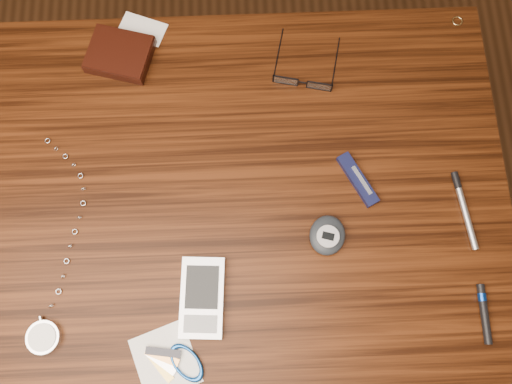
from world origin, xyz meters
TOP-DOWN VIEW (x-y plane):
  - ground at (0.00, 0.00)m, footprint 3.80×3.80m
  - desk at (0.00, 0.00)m, footprint 1.00×0.70m
  - wallet_and_card at (-0.15, 0.27)m, footprint 0.15×0.15m
  - eyeglasses at (0.17, 0.21)m, footprint 0.13×0.13m
  - gold_ring at (0.46, 0.32)m, footprint 0.03×0.03m
  - pocket_watch at (-0.25, -0.19)m, footprint 0.08×0.35m
  - pda_phone at (-0.01, -0.15)m, footprint 0.07×0.13m
  - pedometer at (0.19, -0.06)m, footprint 0.07×0.08m
  - notepad_keys at (-0.05, -0.25)m, footprint 0.13×0.12m
  - pocket_knife at (0.25, 0.03)m, footprint 0.06×0.10m
  - silver_pen at (0.42, -0.02)m, footprint 0.03×0.13m
  - black_blue_pen at (0.43, -0.19)m, footprint 0.01×0.09m

SIDE VIEW (x-z plane):
  - ground at x=0.00m, z-range 0.00..0.00m
  - desk at x=0.00m, z-range 0.27..1.02m
  - gold_ring at x=0.46m, z-range 0.75..0.75m
  - notepad_keys at x=-0.05m, z-range 0.75..0.76m
  - silver_pen at x=0.42m, z-range 0.75..0.76m
  - black_blue_pen at x=0.43m, z-range 0.75..0.76m
  - pocket_knife at x=0.25m, z-range 0.75..0.76m
  - pocket_watch at x=-0.25m, z-range 0.75..0.76m
  - pda_phone at x=-0.01m, z-range 0.75..0.77m
  - eyeglasses at x=0.17m, z-range 0.75..0.77m
  - wallet_and_card at x=-0.15m, z-range 0.75..0.77m
  - pedometer at x=0.19m, z-range 0.75..0.78m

